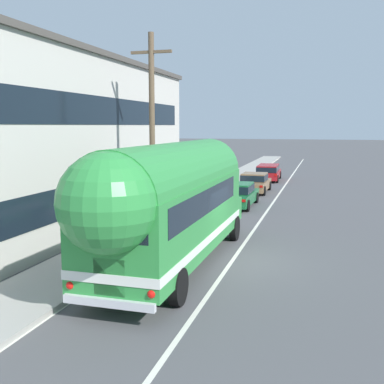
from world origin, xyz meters
name	(u,v)px	position (x,y,z in m)	size (l,w,h in m)	color
ground_plane	(232,261)	(0.00, 0.00, 0.00)	(300.00, 300.00, 0.00)	#4C4C4F
lane_markings	(245,204)	(-1.57, 12.00, 0.00)	(3.53, 80.00, 0.01)	silver
sidewalk_slab	(185,206)	(-4.67, 10.00, 0.07)	(2.55, 90.00, 0.15)	#9E9B93
utility_pole	(152,131)	(-4.18, 3.42, 4.42)	(1.80, 0.24, 8.50)	brown
painted_bus	(170,201)	(-1.71, -1.59, 2.30)	(2.70, 11.91, 4.12)	#2D8C3D
car_lead	(237,194)	(-1.85, 11.10, 0.73)	(1.99, 4.48, 1.37)	#196633
car_second	(254,182)	(-1.76, 17.15, 0.73)	(1.98, 4.31, 1.37)	olive
car_third	(268,171)	(-1.67, 24.58, 0.80)	(2.03, 4.75, 1.37)	#A5191E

